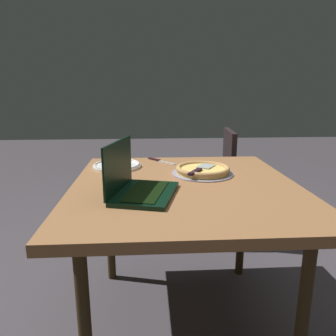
{
  "coord_description": "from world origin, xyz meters",
  "views": [
    {
      "loc": [
        1.42,
        -0.17,
        1.18
      ],
      "look_at": [
        -0.02,
        -0.08,
        0.81
      ],
      "focal_mm": 34.29,
      "sensor_mm": 36.0,
      "label": 1
    }
  ],
  "objects_px": {
    "laptop": "(137,184)",
    "dining_table": "(185,197)",
    "table_knife": "(159,161)",
    "pizza_plate": "(117,165)",
    "pizza_tray": "(203,170)",
    "chair_near": "(214,177)"
  },
  "relations": [
    {
      "from": "pizza_plate",
      "to": "pizza_tray",
      "type": "relative_size",
      "value": 0.84
    },
    {
      "from": "laptop",
      "to": "table_knife",
      "type": "height_order",
      "value": "laptop"
    },
    {
      "from": "laptop",
      "to": "pizza_tray",
      "type": "xyz_separation_m",
      "value": [
        -0.31,
        0.33,
        -0.03
      ]
    },
    {
      "from": "chair_near",
      "to": "table_knife",
      "type": "bearing_deg",
      "value": -43.41
    },
    {
      "from": "dining_table",
      "to": "chair_near",
      "type": "xyz_separation_m",
      "value": [
        -0.93,
        0.33,
        -0.18
      ]
    },
    {
      "from": "pizza_plate",
      "to": "pizza_tray",
      "type": "distance_m",
      "value": 0.48
    },
    {
      "from": "laptop",
      "to": "dining_table",
      "type": "bearing_deg",
      "value": 124.68
    },
    {
      "from": "pizza_plate",
      "to": "chair_near",
      "type": "height_order",
      "value": "chair_near"
    },
    {
      "from": "dining_table",
      "to": "pizza_tray",
      "type": "distance_m",
      "value": 0.21
    },
    {
      "from": "laptop",
      "to": "pizza_tray",
      "type": "distance_m",
      "value": 0.45
    },
    {
      "from": "dining_table",
      "to": "laptop",
      "type": "xyz_separation_m",
      "value": [
        0.15,
        -0.22,
        0.11
      ]
    },
    {
      "from": "dining_table",
      "to": "pizza_tray",
      "type": "relative_size",
      "value": 3.59
    },
    {
      "from": "pizza_plate",
      "to": "pizza_tray",
      "type": "xyz_separation_m",
      "value": [
        0.17,
        0.45,
        0.01
      ]
    },
    {
      "from": "chair_near",
      "to": "laptop",
      "type": "bearing_deg",
      "value": -26.95
    },
    {
      "from": "laptop",
      "to": "chair_near",
      "type": "height_order",
      "value": "laptop"
    },
    {
      "from": "dining_table",
      "to": "pizza_plate",
      "type": "xyz_separation_m",
      "value": [
        -0.33,
        -0.34,
        0.08
      ]
    },
    {
      "from": "laptop",
      "to": "chair_near",
      "type": "distance_m",
      "value": 1.25
    },
    {
      "from": "dining_table",
      "to": "pizza_tray",
      "type": "bearing_deg",
      "value": 145.91
    },
    {
      "from": "pizza_tray",
      "to": "table_knife",
      "type": "bearing_deg",
      "value": -144.94
    },
    {
      "from": "pizza_plate",
      "to": "chair_near",
      "type": "bearing_deg",
      "value": 131.6
    },
    {
      "from": "pizza_tray",
      "to": "table_knife",
      "type": "relative_size",
      "value": 1.74
    },
    {
      "from": "dining_table",
      "to": "laptop",
      "type": "relative_size",
      "value": 3.05
    }
  ]
}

